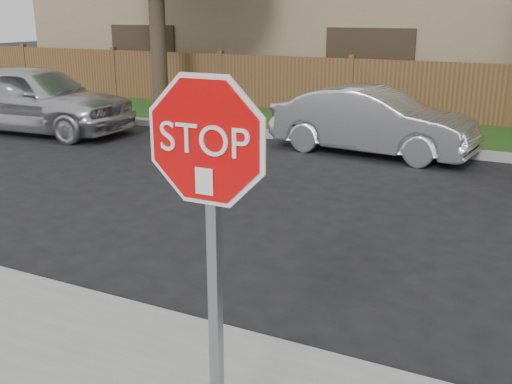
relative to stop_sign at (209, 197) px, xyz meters
The scene contains 7 objects.
ground 2.44m from the stop_sign, 66.17° to the left, with size 90.00×90.00×0.00m, color black.
far_curb 9.81m from the stop_sign, 86.12° to the left, with size 70.00×0.30×0.15m, color gray.
grass_strip 11.44m from the stop_sign, 86.68° to the left, with size 70.00×3.00×0.12m, color #1E4714.
fence 12.94m from the stop_sign, 87.09° to the left, with size 70.00×0.12×1.60m, color brown.
stop_sign is the anchor object (origin of this frame).
sedan_far_left 12.19m from the stop_sign, 140.88° to the left, with size 1.92×4.77×1.63m, color silver.
sedan_left 9.30m from the stop_sign, 100.17° to the left, with size 1.42×4.08×1.35m, color silver.
Camera 1 is at (1.00, -4.18, 2.82)m, focal length 42.00 mm.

